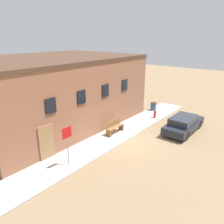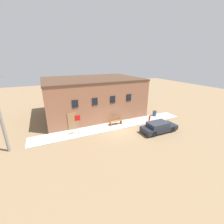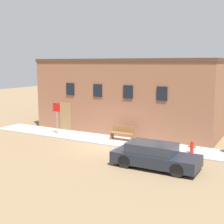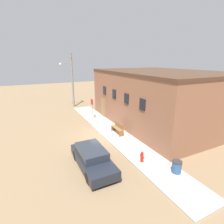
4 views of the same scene
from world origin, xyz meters
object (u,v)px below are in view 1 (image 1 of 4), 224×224
fire_hydrant (155,114)px  stop_sign (67,139)px  bench (114,127)px  parked_car (184,124)px  trash_bin (153,106)px

fire_hydrant → stop_sign: 9.91m
bench → parked_car: bearing=-45.6°
bench → stop_sign: bearing=-172.8°
stop_sign → bench: 5.15m
stop_sign → parked_car: bearing=-20.2°
stop_sign → bench: size_ratio=1.40×
fire_hydrant → bench: bench is taller
parked_car → fire_hydrant: bearing=70.6°
fire_hydrant → bench: (-4.85, 0.79, 0.11)m
fire_hydrant → bench: size_ratio=0.45×
fire_hydrant → trash_bin: trash_bin is taller
fire_hydrant → parked_car: (-1.08, -3.06, 0.14)m
bench → trash_bin: 6.72m
stop_sign → trash_bin: size_ratio=3.04×
stop_sign → parked_car: stop_sign is taller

